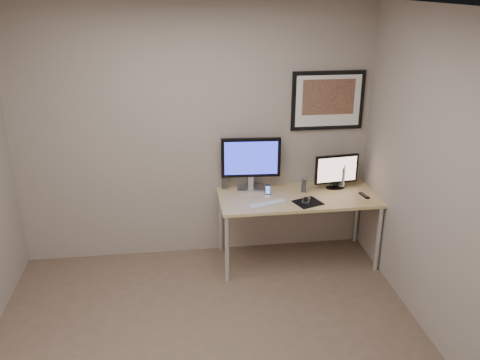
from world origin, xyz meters
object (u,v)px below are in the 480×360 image
Objects in this scene: monitor_large at (251,161)px; speaker_left at (224,181)px; phone_dock at (268,190)px; keyboard at (268,204)px; monitor_tv at (336,171)px; fan_unit at (338,174)px; speaker_right at (304,185)px; framed_art at (328,101)px; desk at (298,202)px.

monitor_large reaches higher than speaker_left.
phone_dock reaches higher than keyboard.
speaker_left is at bearing 166.83° from monitor_tv.
fan_unit is (0.04, 0.07, -0.07)m from monitor_tv.
monitor_tv is at bearing 5.22° from keyboard.
speaker_right is at bearing -5.41° from speaker_left.
phone_dock is 0.21m from keyboard.
framed_art reaches higher than keyboard.
keyboard is at bearing -129.24° from speaker_right.
desk is 0.53m from monitor_tv.
speaker_right is at bearing -177.14° from monitor_tv.
speaker_left is (-0.27, 0.05, -0.22)m from monitor_large.
fan_unit is at bearing 8.55° from keyboard.
speaker_left is 1.19m from fan_unit.
monitor_large is at bearing -2.01° from speaker_left.
speaker_right is at bearing 27.04° from phone_dock.
speaker_right is 0.42× the size of keyboard.
speaker_right reaches higher than desk.
desk is at bearing -130.29° from fan_unit.
speaker_right is (0.53, -0.15, -0.23)m from monitor_large.
speaker_left is at bearing 173.12° from monitor_large.
speaker_left is 0.69× the size of fan_unit.
monitor_tv is at bearing 1.40° from speaker_left.
monitor_large is at bearing 151.78° from desk.
speaker_left is 0.49m from phone_dock.
speaker_right is 0.39m from phone_dock.
monitor_large is 0.35m from phone_dock.
monitor_tv is 0.76m from phone_dock.
speaker_left is 0.83m from speaker_right.
monitor_tv is (0.43, 0.15, 0.26)m from desk.
fan_unit reaches higher than desk.
keyboard is at bearing -144.50° from framed_art.
monitor_large reaches higher than desk.
keyboard is at bearing -71.42° from monitor_large.
speaker_left is 0.60m from keyboard.
fan_unit is (0.78, 0.18, 0.06)m from phone_dock.
monitor_large reaches higher than fan_unit.
monitor_large is 3.76× the size of speaker_right.
monitor_tv is 0.85m from keyboard.
framed_art reaches higher than phone_dock.
framed_art is at bearing 61.34° from speaker_right.
speaker_right is (0.80, -0.20, -0.01)m from speaker_left.
phone_dock is at bearing -152.17° from speaker_right.
monitor_large is 1.59× the size of keyboard.
fan_unit is at bearing 2.32° from monitor_large.
fan_unit is at bearing 37.79° from speaker_right.
framed_art reaches higher than monitor_large.
monitor_large is 0.51m from keyboard.
speaker_left is at bearing -177.83° from framed_art.
speaker_left is 1.07× the size of speaker_right.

